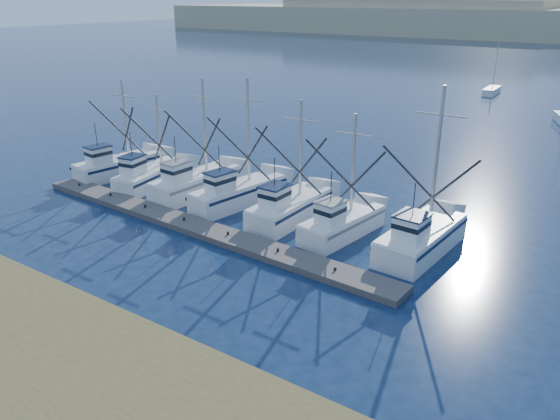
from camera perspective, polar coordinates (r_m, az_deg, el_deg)
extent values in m
plane|color=#0C1F38|center=(27.42, -2.89, -10.80)|extent=(500.00, 500.00, 0.00)
cube|color=#59534F|center=(37.00, -8.90, -1.71)|extent=(30.52, 3.62, 0.41)
cube|color=white|center=(49.32, -16.51, 4.28)|extent=(3.46, 7.70, 1.48)
cube|color=white|center=(47.79, -18.42, 5.38)|extent=(1.61, 2.00, 1.50)
cylinder|color=#B7B2A8|center=(49.13, -15.87, 9.14)|extent=(0.22, 0.22, 6.56)
cube|color=white|center=(46.21, -13.25, 3.36)|extent=(3.41, 7.44, 1.34)
cube|color=white|center=(44.64, -15.11, 4.46)|extent=(1.61, 1.93, 1.50)
cylinder|color=#B7B2A8|center=(46.05, -12.53, 8.07)|extent=(0.22, 0.22, 5.93)
cube|color=white|center=(43.25, -8.77, 2.61)|extent=(3.01, 7.93, 1.58)
cube|color=white|center=(41.42, -10.74, 3.87)|extent=(1.56, 1.99, 1.50)
cylinder|color=#B7B2A8|center=(42.99, -7.90, 8.70)|extent=(0.22, 0.22, 7.30)
cube|color=white|center=(40.75, -4.35, 1.57)|extent=(3.44, 8.20, 1.54)
cube|color=white|center=(38.77, -6.27, 2.82)|extent=(1.56, 2.12, 1.50)
cylinder|color=#B7B2A8|center=(40.45, -3.34, 8.27)|extent=(0.22, 0.22, 7.69)
cube|color=white|center=(37.92, 1.06, 0.02)|extent=(2.61, 7.38, 1.47)
cube|color=white|center=(35.92, -0.55, 1.31)|extent=(1.48, 1.81, 1.50)
cylinder|color=#B7B2A8|center=(37.63, 2.15, 6.41)|extent=(0.22, 0.22, 6.71)
cube|color=white|center=(35.70, 6.52, -1.66)|extent=(3.21, 6.92, 1.33)
cube|color=white|center=(33.76, 5.26, -0.40)|extent=(1.55, 1.80, 1.50)
cylinder|color=#B7B2A8|center=(35.33, 7.65, 4.79)|extent=(0.22, 0.22, 6.49)
cube|color=white|center=(34.26, 14.52, -3.10)|extent=(3.30, 7.79, 1.53)
cube|color=white|center=(31.96, 13.55, -1.87)|extent=(1.72, 1.97, 1.50)
cylinder|color=#B7B2A8|center=(33.75, 16.07, 5.36)|extent=(0.22, 0.22, 8.39)
cube|color=white|center=(94.40, 21.23, 11.50)|extent=(1.91, 5.99, 0.90)
cylinder|color=#B7B2A8|center=(94.16, 21.62, 13.94)|extent=(0.12, 0.12, 7.20)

